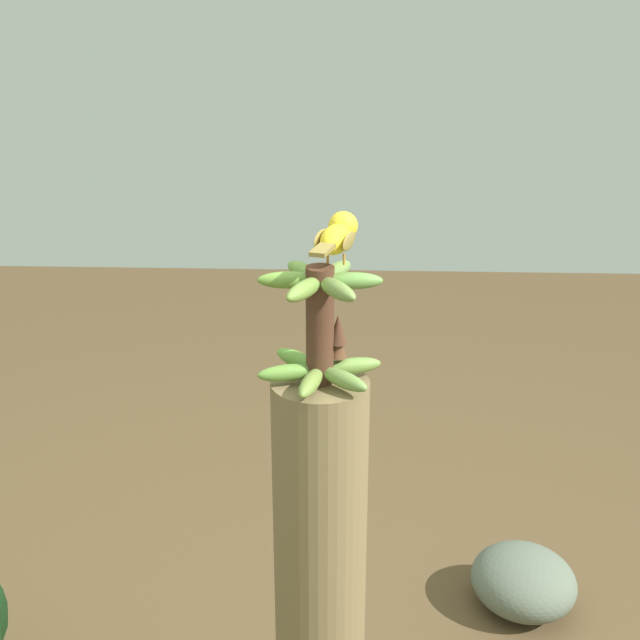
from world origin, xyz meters
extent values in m
cylinder|color=olive|center=(0.00, 0.00, 0.54)|extent=(0.20, 0.20, 1.07)
cylinder|color=#4C2D1E|center=(0.00, 0.00, 1.19)|extent=(0.05, 0.05, 0.24)
ellipsoid|color=#639C36|center=(-0.05, 0.04, 1.10)|extent=(0.11, 0.11, 0.03)
ellipsoid|color=#649439|center=(-0.06, -0.02, 1.10)|extent=(0.13, 0.07, 0.03)
ellipsoid|color=olive|center=(-0.02, -0.06, 1.10)|extent=(0.06, 0.13, 0.03)
ellipsoid|color=olive|center=(0.05, -0.04, 1.10)|extent=(0.11, 0.11, 0.03)
ellipsoid|color=olive|center=(0.06, 0.02, 1.10)|extent=(0.13, 0.07, 0.03)
ellipsoid|color=#649444|center=(0.02, 0.06, 1.10)|extent=(0.06, 0.13, 0.03)
ellipsoid|color=#649443|center=(0.06, 0.00, 1.28)|extent=(0.12, 0.04, 0.03)
ellipsoid|color=olive|center=(0.03, 0.05, 1.28)|extent=(0.08, 0.12, 0.03)
ellipsoid|color=olive|center=(-0.03, 0.05, 1.28)|extent=(0.09, 0.12, 0.03)
ellipsoid|color=olive|center=(-0.06, 0.00, 1.28)|extent=(0.12, 0.04, 0.03)
ellipsoid|color=olive|center=(-0.03, -0.05, 1.28)|extent=(0.08, 0.12, 0.03)
ellipsoid|color=olive|center=(0.03, -0.05, 1.28)|extent=(0.09, 0.12, 0.03)
cone|color=brown|center=(0.03, 0.01, 1.15)|extent=(0.04, 0.04, 0.06)
cone|color=#4C2D1E|center=(0.03, 0.01, 1.18)|extent=(0.04, 0.04, 0.06)
cylinder|color=#C68933|center=(0.04, 0.01, 1.32)|extent=(0.01, 0.00, 0.02)
cylinder|color=#C68933|center=(0.01, 0.02, 1.32)|extent=(0.00, 0.00, 0.02)
ellipsoid|color=yellow|center=(0.03, 0.02, 1.36)|extent=(0.08, 0.11, 0.05)
ellipsoid|color=olive|center=(0.05, 0.01, 1.36)|extent=(0.03, 0.08, 0.03)
ellipsoid|color=olive|center=(0.00, 0.02, 1.36)|extent=(0.03, 0.08, 0.03)
cube|color=olive|center=(0.01, -0.06, 1.36)|extent=(0.05, 0.07, 0.01)
sphere|color=yellow|center=(0.04, 0.06, 1.37)|extent=(0.06, 0.06, 0.06)
sphere|color=black|center=(0.02, 0.08, 1.38)|extent=(0.01, 0.01, 0.01)
cone|color=orange|center=(0.05, 0.10, 1.37)|extent=(0.03, 0.04, 0.02)
ellipsoid|color=#5B6656|center=(0.60, 0.67, 0.10)|extent=(0.45, 0.45, 0.19)
camera|label=1|loc=(0.06, -1.56, 1.81)|focal=49.36mm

